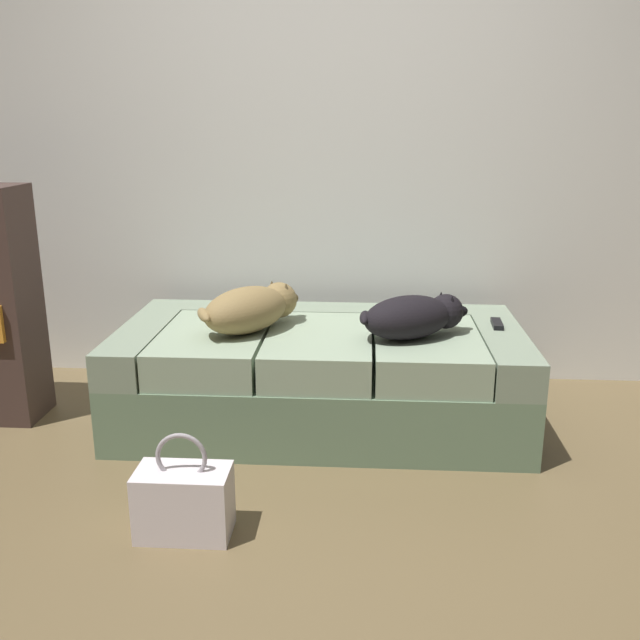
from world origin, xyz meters
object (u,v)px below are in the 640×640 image
couch (321,375)px  dog_tan (252,308)px  dog_dark (414,316)px  tv_remote (497,324)px  handbag (184,501)px

couch → dog_tan: dog_tan is taller
couch → dog_dark: (0.42, -0.12, 0.33)m
couch → tv_remote: 0.85m
dog_tan → dog_dark: size_ratio=1.03×
dog_tan → dog_dark: (0.72, -0.06, -0.01)m
couch → dog_dark: 0.54m
handbag → dog_dark: bearing=46.2°
dog_dark → handbag: 1.26m
tv_remote → handbag: tv_remote is taller
dog_tan → handbag: 1.02m
handbag → dog_tan: bearing=83.8°
dog_tan → tv_remote: bearing=7.0°
tv_remote → dog_tan: bearing=-169.7°
couch → dog_tan: size_ratio=3.42×
couch → dog_dark: size_ratio=3.51×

